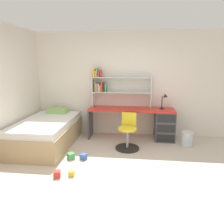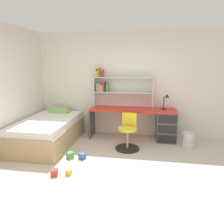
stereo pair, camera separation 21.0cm
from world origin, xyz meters
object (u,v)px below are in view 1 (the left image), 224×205
(desk_lamp, at_px, (165,99))
(swivel_chair, at_px, (128,135))
(toy_block_blue_1, at_px, (83,157))
(desk, at_px, (154,122))
(bookshelf_hutch, at_px, (112,85))
(toy_block_red_3, at_px, (57,174))
(toy_block_yellow_0, at_px, (71,173))
(waste_bin, at_px, (187,139))
(toy_block_green_2, at_px, (71,156))
(bed_platform, at_px, (47,132))

(desk_lamp, relative_size, swivel_chair, 0.50)
(toy_block_blue_1, bearing_deg, desk, 41.78)
(desk_lamp, bearing_deg, bookshelf_hutch, 173.42)
(desk_lamp, distance_m, toy_block_red_3, 2.95)
(bookshelf_hutch, height_order, toy_block_yellow_0, bookshelf_hutch)
(desk_lamp, relative_size, waste_bin, 1.17)
(swivel_chair, height_order, toy_block_yellow_0, swivel_chair)
(bookshelf_hutch, distance_m, toy_block_green_2, 2.03)
(bed_platform, relative_size, toy_block_blue_1, 17.62)
(desk, xyz_separation_m, toy_block_green_2, (-1.70, -1.30, -0.37))
(toy_block_red_3, bearing_deg, desk_lamp, 45.53)
(desk, distance_m, toy_block_yellow_0, 2.46)
(swivel_chair, bearing_deg, toy_block_yellow_0, -125.10)
(toy_block_blue_1, relative_size, toy_block_green_2, 0.92)
(toy_block_yellow_0, bearing_deg, toy_block_green_2, 108.19)
(bed_platform, distance_m, toy_block_yellow_0, 1.58)
(bed_platform, height_order, waste_bin, bed_platform)
(swivel_chair, height_order, toy_block_blue_1, swivel_chair)
(swivel_chair, distance_m, toy_block_yellow_0, 1.55)
(toy_block_green_2, relative_size, toy_block_red_3, 1.09)
(swivel_chair, height_order, bed_platform, swivel_chair)
(toy_block_red_3, bearing_deg, swivel_chair, 50.17)
(bed_platform, xyz_separation_m, waste_bin, (3.15, 0.29, -0.13))
(bed_platform, height_order, toy_block_blue_1, bed_platform)
(desk, xyz_separation_m, toy_block_yellow_0, (-1.50, -1.91, -0.39))
(swivel_chair, bearing_deg, toy_block_green_2, -148.83)
(swivel_chair, height_order, toy_block_green_2, swivel_chair)
(toy_block_green_2, bearing_deg, desk_lamp, 34.40)
(desk, height_order, bookshelf_hutch, bookshelf_hutch)
(toy_block_yellow_0, height_order, toy_block_green_2, toy_block_green_2)
(waste_bin, relative_size, toy_block_blue_1, 3.01)
(bed_platform, distance_m, toy_block_blue_1, 1.20)
(waste_bin, relative_size, toy_block_yellow_0, 3.71)
(bookshelf_hutch, relative_size, toy_block_green_2, 12.42)
(desk, height_order, toy_block_red_3, desk)
(swivel_chair, bearing_deg, toy_block_blue_1, -142.30)
(toy_block_blue_1, relative_size, toy_block_red_3, 1.01)
(bookshelf_hutch, relative_size, toy_block_yellow_0, 16.59)
(toy_block_green_2, bearing_deg, toy_block_blue_1, 2.38)
(desk, bearing_deg, bookshelf_hutch, 171.03)
(waste_bin, xyz_separation_m, toy_block_red_3, (-2.42, -1.59, -0.11))
(toy_block_blue_1, height_order, toy_block_red_3, same)
(bookshelf_hutch, bearing_deg, waste_bin, -17.26)
(bookshelf_hutch, bearing_deg, toy_block_red_3, -107.36)
(bookshelf_hutch, height_order, toy_block_red_3, bookshelf_hutch)
(desk_lamp, xyz_separation_m, bed_platform, (-2.68, -0.68, -0.71))
(swivel_chair, xyz_separation_m, bed_platform, (-1.83, -0.01, -0.01))
(bookshelf_hutch, bearing_deg, toy_block_yellow_0, -102.20)
(bed_platform, bearing_deg, toy_block_red_3, -60.91)
(swivel_chair, relative_size, waste_bin, 2.34)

